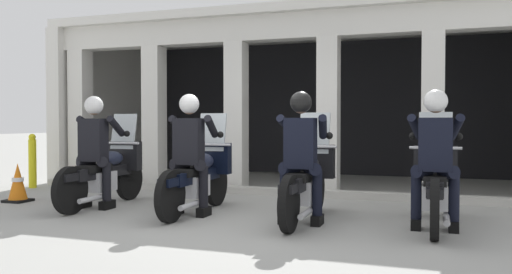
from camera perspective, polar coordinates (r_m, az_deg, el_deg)
name	(u,v)px	position (r m, az deg, el deg)	size (l,w,h in m)	color
ground_plane	(303,189)	(9.55, 5.09, -5.71)	(80.00, 80.00, 0.00)	#999993
station_building	(307,84)	(11.07, 5.53, 5.76)	(9.52, 3.95, 3.25)	black
kerb_strip	(273,191)	(8.79, 1.82, -5.95)	(9.02, 0.24, 0.12)	#B7B5AD
motorcycle_far_left	(107,171)	(7.97, -15.91, -3.61)	(0.62, 2.04, 1.35)	black
police_officer_far_left	(95,142)	(7.71, -17.15, -0.53)	(0.63, 0.61, 1.58)	black
motorcycle_center_left	(199,175)	(7.15, -6.19, -4.15)	(0.62, 2.04, 1.35)	black
police_officer_center_left	(190,144)	(6.87, -7.22, -0.73)	(0.63, 0.61, 1.58)	black
motorcycle_center_right	(307,180)	(6.56, 5.55, -4.67)	(0.62, 2.04, 1.35)	black
police_officer_center_right	(301,146)	(6.26, 4.94, -0.95)	(0.63, 0.61, 1.58)	black
motorcycle_far_right	(435,183)	(6.52, 18.93, -4.79)	(0.62, 2.04, 1.35)	black
police_officer_far_right	(435,147)	(6.21, 18.95, -1.06)	(0.63, 0.61, 1.58)	black
traffic_cone_flank	(18,183)	(8.81, -24.52, -4.58)	(0.34, 0.34, 0.59)	black
bollard_kerbside	(32,161)	(10.55, -23.17, -2.41)	(0.14, 0.14, 1.01)	yellow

